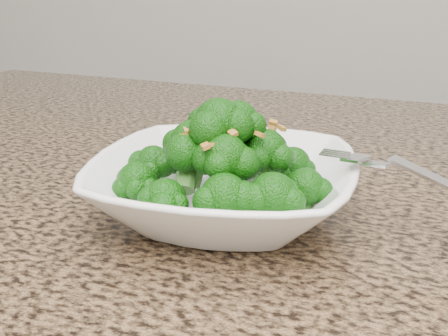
% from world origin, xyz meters
% --- Properties ---
extents(granite_counter, '(1.64, 1.04, 0.03)m').
position_xyz_m(granite_counter, '(0.00, 0.30, 0.89)').
color(granite_counter, brown).
rests_on(granite_counter, cabinet).
extents(bowl, '(0.28, 0.28, 0.06)m').
position_xyz_m(bowl, '(-0.02, 0.22, 0.93)').
color(bowl, white).
rests_on(bowl, granite_counter).
extents(broccoli_pile, '(0.21, 0.21, 0.07)m').
position_xyz_m(broccoli_pile, '(-0.02, 0.22, 1.00)').
color(broccoli_pile, '#105209').
rests_on(broccoli_pile, bowl).
extents(garlic_topping, '(0.13, 0.13, 0.01)m').
position_xyz_m(garlic_topping, '(-0.02, 0.22, 1.04)').
color(garlic_topping, '#B4792C').
rests_on(garlic_topping, broccoli_pile).
extents(fork, '(0.18, 0.10, 0.01)m').
position_xyz_m(fork, '(0.12, 0.23, 0.97)').
color(fork, silver).
rests_on(fork, bowl).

